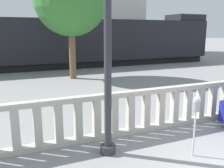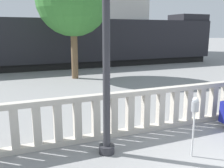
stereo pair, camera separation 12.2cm
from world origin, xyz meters
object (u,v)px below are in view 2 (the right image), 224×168
Objects in this scene: parking_meter at (195,109)px; train_near at (70,43)px; train_far at (72,40)px; lamppost at (106,14)px.

parking_meter is 0.06× the size of train_near.
lamppost is at bearing -101.70° from train_far.
lamppost is at bearing 152.68° from parking_meter.
parking_meter is at bearing -92.96° from train_near.
parking_meter is at bearing -27.32° from lamppost.
parking_meter is 0.07× the size of train_far.
lamppost is 15.21m from train_near.
lamppost is 4.17× the size of parking_meter.
train_far is (4.92, 23.75, -1.46)m from lamppost.
train_far is at bearing 82.85° from parking_meter.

